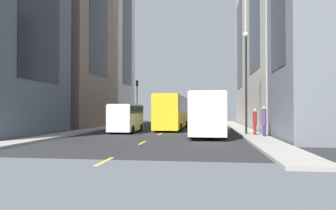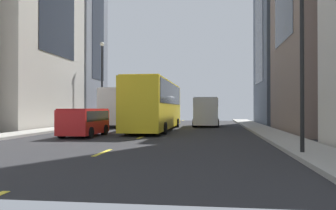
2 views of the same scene
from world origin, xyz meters
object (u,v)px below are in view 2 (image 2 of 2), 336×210
delivery_van_white (206,110)px  traffic_light_near_corner (302,18)px  city_bus_white (130,104)px  streetcar_yellow (156,102)px  car_red_0 (84,120)px  pedestrian_walking_far (99,112)px  pedestrian_crossing_near (98,111)px

delivery_van_white → traffic_light_near_corner: 20.09m
city_bus_white → traffic_light_near_corner: (11.05, -20.95, 2.70)m
streetcar_yellow → delivery_van_white: size_ratio=2.39×
streetcar_yellow → traffic_light_near_corner: traffic_light_near_corner is taller
car_red_0 → pedestrian_walking_far: (-4.27, 15.51, 0.27)m
pedestrian_walking_far → traffic_light_near_corner: 27.28m
pedestrian_crossing_near → pedestrian_walking_far: 1.28m
car_red_0 → traffic_light_near_corner: 13.21m
traffic_light_near_corner → pedestrian_crossing_near: bearing=122.4°
pedestrian_walking_far → streetcar_yellow: bearing=36.3°
delivery_van_white → pedestrian_walking_far: delivery_van_white is taller
city_bus_white → delivery_van_white: 7.58m
pedestrian_walking_far → delivery_van_white: bearing=71.4°
traffic_light_near_corner → city_bus_white: bearing=117.8°
car_red_0 → streetcar_yellow: bearing=62.9°
city_bus_white → delivery_van_white: bearing=-11.0°
streetcar_yellow → pedestrian_walking_far: bearing=128.6°
streetcar_yellow → delivery_van_white: 7.10m
city_bus_white → streetcar_yellow: 8.43m
traffic_light_near_corner → streetcar_yellow: bearing=118.3°
streetcar_yellow → car_red_0: size_ratio=3.06×
delivery_van_white → city_bus_white: bearing=169.0°
car_red_0 → pedestrian_walking_far: 16.09m
delivery_van_white → pedestrian_walking_far: size_ratio=2.69×
city_bus_white → pedestrian_crossing_near: (-4.11, 2.97, -0.68)m
streetcar_yellow → car_red_0: streetcar_yellow is taller
streetcar_yellow → pedestrian_walking_far: size_ratio=6.43×
delivery_van_white → traffic_light_near_corner: bearing=-79.5°
city_bus_white → pedestrian_crossing_near: 5.11m
pedestrian_crossing_near → car_red_0: bearing=148.7°
city_bus_white → traffic_light_near_corner: traffic_light_near_corner is taller
pedestrian_walking_far → traffic_light_near_corner: bearing=30.5°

